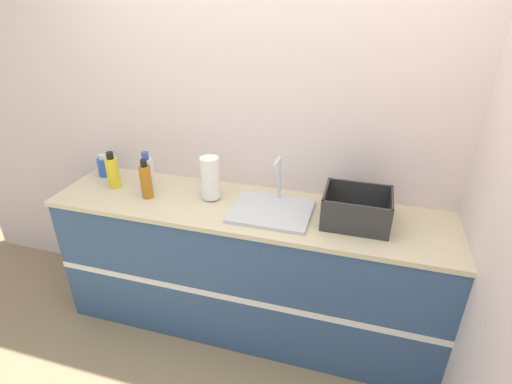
% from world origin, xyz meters
% --- Properties ---
extents(ground_plane, '(12.00, 12.00, 0.00)m').
position_xyz_m(ground_plane, '(0.00, 0.00, 0.00)').
color(ground_plane, '#937A56').
extents(wall_back, '(4.76, 0.06, 2.60)m').
position_xyz_m(wall_back, '(0.00, 0.59, 1.30)').
color(wall_back, silver).
rests_on(wall_back, ground_plane).
extents(wall_right, '(0.06, 2.56, 2.60)m').
position_xyz_m(wall_right, '(1.21, 0.28, 1.30)').
color(wall_right, silver).
rests_on(wall_right, ground_plane).
extents(counter_cabinet, '(2.39, 0.58, 0.90)m').
position_xyz_m(counter_cabinet, '(0.00, 0.28, 0.45)').
color(counter_cabinet, '#33517A').
rests_on(counter_cabinet, ground_plane).
extents(sink, '(0.45, 0.37, 0.28)m').
position_xyz_m(sink, '(0.15, 0.26, 0.92)').
color(sink, silver).
rests_on(sink, counter_cabinet).
extents(paper_towel_roll, '(0.11, 0.11, 0.27)m').
position_xyz_m(paper_towel_roll, '(-0.24, 0.32, 1.04)').
color(paper_towel_roll, '#4C4C51').
rests_on(paper_towel_roll, counter_cabinet).
extents(dish_rack, '(0.36, 0.29, 0.18)m').
position_xyz_m(dish_rack, '(0.62, 0.28, 0.97)').
color(dish_rack, '#2D2D2D').
rests_on(dish_rack, counter_cabinet).
extents(bottle_clear, '(0.08, 0.08, 0.25)m').
position_xyz_m(bottle_clear, '(-0.67, 0.32, 1.01)').
color(bottle_clear, silver).
rests_on(bottle_clear, counter_cabinet).
extents(bottle_yellow, '(0.08, 0.08, 0.24)m').
position_xyz_m(bottle_yellow, '(-0.90, 0.29, 1.01)').
color(bottle_yellow, yellow).
rests_on(bottle_yellow, counter_cabinet).
extents(bottle_amber, '(0.07, 0.07, 0.25)m').
position_xyz_m(bottle_amber, '(-0.62, 0.22, 1.01)').
color(bottle_amber, '#B26B19').
rests_on(bottle_amber, counter_cabinet).
extents(bottle_blue, '(0.08, 0.08, 0.15)m').
position_xyz_m(bottle_blue, '(-1.07, 0.42, 0.97)').
color(bottle_blue, '#2D56B7').
rests_on(bottle_blue, counter_cabinet).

